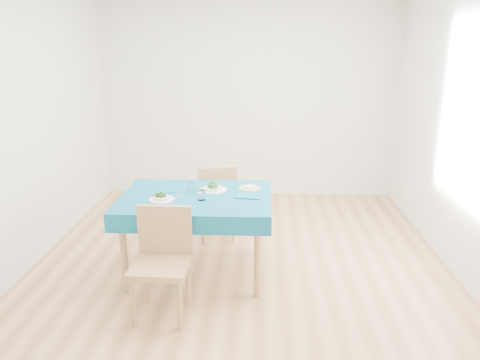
{
  "coord_description": "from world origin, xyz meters",
  "views": [
    {
      "loc": [
        0.2,
        -4.16,
        2.06
      ],
      "look_at": [
        0.0,
        0.0,
        0.85
      ],
      "focal_mm": 35.0,
      "sensor_mm": 36.0,
      "label": 1
    }
  ],
  "objects_px": {
    "table": "(197,235)",
    "bowl_far": "(213,187)",
    "chair_near": "(160,253)",
    "bowl_near": "(162,197)",
    "side_plate": "(250,188)",
    "chair_far": "(216,194)"
  },
  "relations": [
    {
      "from": "bowl_near",
      "to": "side_plate",
      "type": "distance_m",
      "value": 0.84
    },
    {
      "from": "chair_near",
      "to": "bowl_far",
      "type": "xyz_separation_m",
      "value": [
        0.32,
        0.89,
        0.26
      ]
    },
    {
      "from": "table",
      "to": "side_plate",
      "type": "relative_size",
      "value": 6.28
    },
    {
      "from": "chair_far",
      "to": "bowl_far",
      "type": "relative_size",
      "value": 4.04
    },
    {
      "from": "bowl_near",
      "to": "side_plate",
      "type": "height_order",
      "value": "bowl_near"
    },
    {
      "from": "chair_near",
      "to": "side_plate",
      "type": "bearing_deg",
      "value": 57.61
    },
    {
      "from": "table",
      "to": "bowl_far",
      "type": "relative_size",
      "value": 5.35
    },
    {
      "from": "bowl_far",
      "to": "bowl_near",
      "type": "bearing_deg",
      "value": -144.1
    },
    {
      "from": "chair_near",
      "to": "bowl_far",
      "type": "height_order",
      "value": "chair_near"
    },
    {
      "from": "bowl_far",
      "to": "table",
      "type": "bearing_deg",
      "value": -130.28
    },
    {
      "from": "chair_near",
      "to": "bowl_near",
      "type": "height_order",
      "value": "chair_near"
    },
    {
      "from": "chair_far",
      "to": "bowl_far",
      "type": "distance_m",
      "value": 0.74
    },
    {
      "from": "chair_near",
      "to": "chair_far",
      "type": "height_order",
      "value": "chair_near"
    },
    {
      "from": "chair_near",
      "to": "bowl_far",
      "type": "relative_size",
      "value": 4.32
    },
    {
      "from": "bowl_near",
      "to": "bowl_far",
      "type": "height_order",
      "value": "bowl_far"
    },
    {
      "from": "table",
      "to": "bowl_far",
      "type": "bearing_deg",
      "value": 49.72
    },
    {
      "from": "table",
      "to": "bowl_far",
      "type": "xyz_separation_m",
      "value": [
        0.14,
        0.16,
        0.42
      ]
    },
    {
      "from": "table",
      "to": "side_plate",
      "type": "distance_m",
      "value": 0.66
    },
    {
      "from": "table",
      "to": "chair_near",
      "type": "relative_size",
      "value": 1.24
    },
    {
      "from": "chair_near",
      "to": "bowl_near",
      "type": "distance_m",
      "value": 0.65
    },
    {
      "from": "table",
      "to": "chair_near",
      "type": "bearing_deg",
      "value": -103.81
    },
    {
      "from": "chair_far",
      "to": "side_plate",
      "type": "relative_size",
      "value": 4.74
    }
  ]
}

